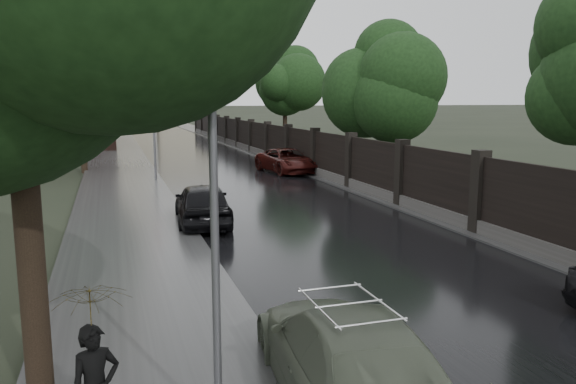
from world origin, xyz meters
The scene contains 14 objects.
road centered at (0.00, 190.00, 0.01)m, with size 8.00×420.00×0.02m, color black.
sidewalk_left centered at (-6.00, 190.00, 0.08)m, with size 4.00×420.00×0.16m, color #2D2D2D.
verge_right centered at (5.50, 190.00, 0.04)m, with size 3.00×420.00×0.08m, color #2D2D2D.
fence_right centered at (4.60, 32.01, 1.01)m, with size 0.45×75.72×2.70m.
tree_left_far centered at (-8.00, 30.00, 5.24)m, with size 4.25×4.25×7.39m.
tree_right_b centered at (7.50, 22.00, 4.95)m, with size 4.08×4.08×7.01m.
tree_right_c centered at (7.50, 40.00, 4.95)m, with size 4.08×4.08×7.01m.
lamp_post centered at (-5.40, 1.50, 2.67)m, with size 0.25×0.12×5.11m.
traffic_light centered at (-4.30, 24.99, 2.40)m, with size 0.16×0.32×4.00m.
stalinist_tower centered at (0.00, 300.00, 38.38)m, with size 92.00×30.00×159.00m.
volga_sedan centered at (-3.51, 1.84, 0.72)m, with size 2.02×4.98×1.44m, color #4F5746.
hatchback_left centered at (-3.60, 13.95, 0.75)m, with size 1.77×4.39×1.50m, color black.
car_right_far centered at (3.40, 26.52, 0.71)m, with size 2.34×5.08×1.41m, color black.
pedestrian_umbrella centered at (-6.82, 1.56, 1.78)m, with size 1.14×1.15×2.43m.
Camera 1 is at (-6.53, -4.89, 4.26)m, focal length 35.00 mm.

